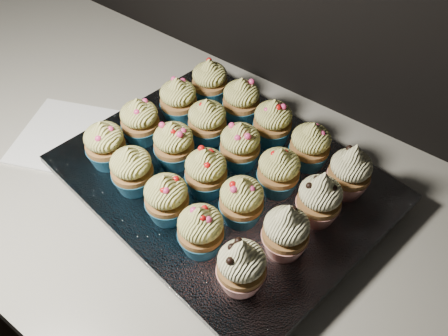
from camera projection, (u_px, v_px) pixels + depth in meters
name	position (u px, v px, depth m)	size (l,w,h in m)	color
worktop	(239.00, 222.00, 0.77)	(2.44, 0.64, 0.04)	beige
napkin	(69.00, 137.00, 0.87)	(0.17, 0.17, 0.00)	white
baking_tray	(224.00, 185.00, 0.78)	(0.43, 0.33, 0.02)	black
foil_lining	(224.00, 178.00, 0.77)	(0.47, 0.37, 0.01)	silver
cupcake_0	(105.00, 144.00, 0.76)	(0.06, 0.06, 0.08)	#1B5C80
cupcake_1	(132.00, 170.00, 0.72)	(0.06, 0.06, 0.08)	#1B5C80
cupcake_2	(167.00, 198.00, 0.69)	(0.06, 0.06, 0.08)	#1B5C80
cupcake_3	(201.00, 230.00, 0.65)	(0.06, 0.06, 0.08)	#1B5C80
cupcake_4	(241.00, 266.00, 0.61)	(0.06, 0.06, 0.10)	#B12418
cupcake_5	(140.00, 121.00, 0.79)	(0.06, 0.06, 0.08)	#1B5C80
cupcake_6	(174.00, 144.00, 0.76)	(0.06, 0.06, 0.08)	#1B5C80
cupcake_7	(206.00, 172.00, 0.72)	(0.06, 0.06, 0.08)	#1B5C80
cupcake_8	(242.00, 201.00, 0.68)	(0.06, 0.06, 0.08)	#1B5C80
cupcake_9	(286.00, 231.00, 0.65)	(0.06, 0.06, 0.10)	#B12418
cupcake_10	(178.00, 100.00, 0.83)	(0.06, 0.06, 0.08)	#1B5C80
cupcake_11	(207.00, 122.00, 0.79)	(0.06, 0.06, 0.08)	#1B5C80
cupcake_12	(240.00, 145.00, 0.76)	(0.06, 0.06, 0.08)	#1B5C80
cupcake_13	(279.00, 171.00, 0.72)	(0.06, 0.06, 0.08)	#1B5C80
cupcake_14	(319.00, 199.00, 0.68)	(0.06, 0.06, 0.10)	#B12418
cupcake_15	(210.00, 82.00, 0.86)	(0.06, 0.06, 0.08)	#1B5C80
cupcake_16	(241.00, 100.00, 0.83)	(0.06, 0.06, 0.08)	#1B5C80
cupcake_17	(273.00, 122.00, 0.79)	(0.06, 0.06, 0.08)	#1B5C80
cupcake_18	(310.00, 146.00, 0.76)	(0.06, 0.06, 0.08)	#1B5C80
cupcake_19	(350.00, 171.00, 0.72)	(0.06, 0.06, 0.10)	#B12418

